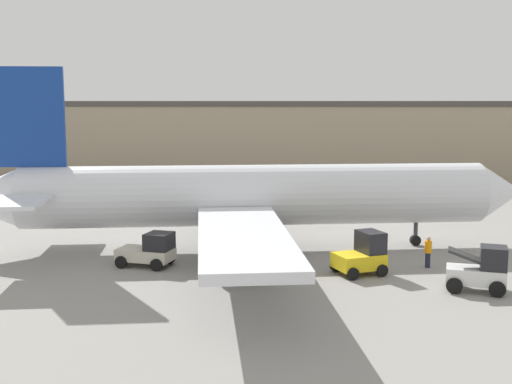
{
  "coord_description": "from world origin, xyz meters",
  "views": [
    {
      "loc": [
        3.55,
        -41.13,
        9.6
      ],
      "look_at": [
        0.0,
        0.0,
        3.76
      ],
      "focal_mm": 45.0,
      "sensor_mm": 36.0,
      "label": 1
    }
  ],
  "objects_px": {
    "ground_crew_worker": "(428,251)",
    "belt_loader_truck": "(481,270)",
    "baggage_tug": "(150,251)",
    "airplane": "(241,197)",
    "pushback_tug": "(363,255)"
  },
  "relations": [
    {
      "from": "ground_crew_worker",
      "to": "belt_loader_truck",
      "type": "height_order",
      "value": "belt_loader_truck"
    },
    {
      "from": "belt_loader_truck",
      "to": "pushback_tug",
      "type": "bearing_deg",
      "value": 165.07
    },
    {
      "from": "airplane",
      "to": "ground_crew_worker",
      "type": "height_order",
      "value": "airplane"
    },
    {
      "from": "belt_loader_truck",
      "to": "pushback_tug",
      "type": "distance_m",
      "value": 6.43
    },
    {
      "from": "ground_crew_worker",
      "to": "baggage_tug",
      "type": "xyz_separation_m",
      "value": [
        -16.19,
        -1.11,
        -0.04
      ]
    },
    {
      "from": "belt_loader_truck",
      "to": "pushback_tug",
      "type": "height_order",
      "value": "pushback_tug"
    },
    {
      "from": "airplane",
      "to": "baggage_tug",
      "type": "xyz_separation_m",
      "value": [
        -4.85,
        -4.97,
        -2.52
      ]
    },
    {
      "from": "airplane",
      "to": "pushback_tug",
      "type": "relative_size",
      "value": 11.66
    },
    {
      "from": "baggage_tug",
      "to": "pushback_tug",
      "type": "distance_m",
      "value": 12.31
    },
    {
      "from": "baggage_tug",
      "to": "pushback_tug",
      "type": "height_order",
      "value": "pushback_tug"
    },
    {
      "from": "baggage_tug",
      "to": "belt_loader_truck",
      "type": "relative_size",
      "value": 1.11
    },
    {
      "from": "ground_crew_worker",
      "to": "belt_loader_truck",
      "type": "distance_m",
      "value": 4.97
    },
    {
      "from": "baggage_tug",
      "to": "belt_loader_truck",
      "type": "height_order",
      "value": "belt_loader_truck"
    },
    {
      "from": "pushback_tug",
      "to": "airplane",
      "type": "bearing_deg",
      "value": 116.98
    },
    {
      "from": "ground_crew_worker",
      "to": "baggage_tug",
      "type": "distance_m",
      "value": 16.23
    }
  ]
}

